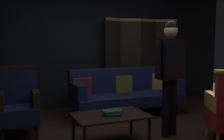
{
  "coord_description": "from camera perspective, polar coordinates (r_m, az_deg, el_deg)",
  "views": [
    {
      "loc": [
        -1.68,
        -3.22,
        1.42
      ],
      "look_at": [
        0.0,
        0.8,
        0.95
      ],
      "focal_mm": 43.88,
      "sensor_mm": 36.0,
      "label": 1
    }
  ],
  "objects": [
    {
      "name": "standing_figure",
      "position": [
        4.09,
        12.02,
        0.48
      ],
      "size": [
        0.58,
        0.29,
        1.7
      ],
      "color": "black",
      "rests_on": "ground_plane"
    },
    {
      "name": "armchair_wing_left",
      "position": [
        4.33,
        -18.86,
        -6.58
      ],
      "size": [
        0.62,
        0.61,
        1.04
      ],
      "color": "black",
      "rests_on": "ground_plane"
    },
    {
      "name": "velvet_couch",
      "position": [
        5.26,
        2.79,
        -4.42
      ],
      "size": [
        2.12,
        0.78,
        0.88
      ],
      "color": "black",
      "rests_on": "ground_plane"
    },
    {
      "name": "book_navy_cloth",
      "position": [
        3.73,
        0.08,
        -9.14
      ],
      "size": [
        0.22,
        0.23,
        0.03
      ],
      "primitive_type": "cube",
      "rotation": [
        0.0,
        0.0,
        -0.19
      ],
      "color": "navy",
      "rests_on": "coffee_table"
    },
    {
      "name": "back_wall",
      "position": [
        5.91,
        -6.21,
        5.94
      ],
      "size": [
        7.2,
        0.1,
        2.8
      ],
      "primitive_type": "cube",
      "color": "black",
      "rests_on": "ground_plane"
    },
    {
      "name": "book_green_cloth",
      "position": [
        3.72,
        0.08,
        -8.64
      ],
      "size": [
        0.26,
        0.15,
        0.03
      ],
      "primitive_type": "cube",
      "rotation": [
        0.0,
        0.0,
        -0.01
      ],
      "color": "#1E4C28",
      "rests_on": "book_navy_cloth"
    },
    {
      "name": "coffee_table",
      "position": [
        3.77,
        -0.29,
        -9.95
      ],
      "size": [
        1.0,
        0.64,
        0.42
      ],
      "color": "black",
      "rests_on": "ground_plane"
    },
    {
      "name": "folding_screen",
      "position": [
        6.19,
        5.79,
        2.12
      ],
      "size": [
        1.72,
        0.31,
        1.9
      ],
      "color": "black",
      "rests_on": "ground_plane"
    }
  ]
}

